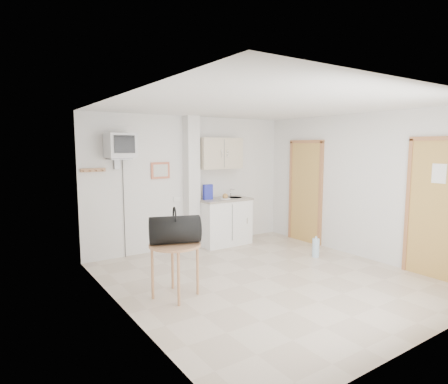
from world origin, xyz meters
TOP-DOWN VIEW (x-y plane):
  - ground at (0.00, 0.00)m, footprint 4.50×4.50m
  - room_envelope at (0.24, 0.09)m, footprint 4.24×4.54m
  - kitchenette at (0.57, 2.00)m, footprint 1.03×0.58m
  - crt_television at (-1.45, 2.02)m, footprint 0.44×0.45m
  - round_table at (-1.41, 0.16)m, footprint 0.66×0.66m
  - duffel_bag at (-1.40, 0.18)m, footprint 0.72×0.54m
  - water_bottle at (1.43, 0.35)m, footprint 0.12×0.12m

SIDE VIEW (x-z plane):
  - ground at x=0.00m, z-range 0.00..0.00m
  - water_bottle at x=1.43m, z-range -0.02..0.35m
  - round_table at x=-1.41m, z-range 0.26..0.97m
  - kitchenette at x=0.57m, z-range -0.25..1.85m
  - duffel_bag at x=-1.40m, z-range 0.65..1.12m
  - room_envelope at x=0.24m, z-range 0.26..2.81m
  - crt_television at x=-1.45m, z-range 0.86..3.01m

